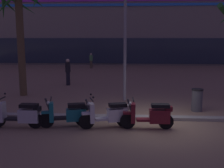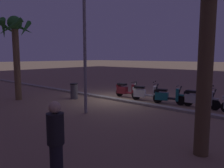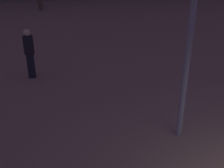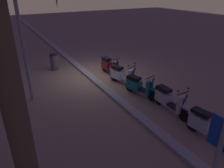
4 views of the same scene
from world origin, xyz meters
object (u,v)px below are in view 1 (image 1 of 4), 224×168
object	(u,v)px
scooter_teal_second_in_line	(68,114)
scooter_white_last_in_row	(109,115)
scooter_maroon_mid_front	(151,116)
scooter_silver_mid_centre	(21,115)
palm_tree_near_sign	(19,13)
litter_bin	(197,100)
pedestrian_window_shopping	(91,60)
street_lamp	(125,15)
pedestrian_by_palm_tree	(68,71)

from	to	relation	value
scooter_teal_second_in_line	scooter_white_last_in_row	xyz separation A→B (m)	(1.42, 0.01, 0.01)
scooter_teal_second_in_line	scooter_maroon_mid_front	xyz separation A→B (m)	(2.85, -0.07, 0.02)
scooter_silver_mid_centre	scooter_teal_second_in_line	bearing A→B (deg)	8.95
palm_tree_near_sign	litter_bin	distance (m)	9.68
palm_tree_near_sign	scooter_maroon_mid_front	bearing A→B (deg)	-38.68
scooter_silver_mid_centre	litter_bin	world-z (taller)	scooter_silver_mid_centre
scooter_silver_mid_centre	palm_tree_near_sign	world-z (taller)	palm_tree_near_sign
palm_tree_near_sign	pedestrian_window_shopping	world-z (taller)	palm_tree_near_sign
pedestrian_window_shopping	street_lamp	distance (m)	15.14
pedestrian_window_shopping	litter_bin	bearing A→B (deg)	-67.42
scooter_maroon_mid_front	palm_tree_near_sign	xyz separation A→B (m)	(-6.39, 5.12, 3.83)
scooter_white_last_in_row	pedestrian_window_shopping	bearing A→B (deg)	99.78
pedestrian_window_shopping	street_lamp	xyz separation A→B (m)	(3.64, -14.31, 3.32)
scooter_white_last_in_row	palm_tree_near_sign	world-z (taller)	palm_tree_near_sign
scooter_maroon_mid_front	litter_bin	bearing A→B (deg)	49.30
scooter_teal_second_in_line	pedestrian_window_shopping	distance (m)	18.59
scooter_teal_second_in_line	litter_bin	xyz separation A→B (m)	(4.94, 2.37, 0.04)
scooter_silver_mid_centre	scooter_maroon_mid_front	world-z (taller)	scooter_silver_mid_centre
scooter_silver_mid_centre	street_lamp	bearing A→B (deg)	51.98
palm_tree_near_sign	pedestrian_by_palm_tree	xyz separation A→B (m)	(1.68, 3.29, -3.38)
pedestrian_window_shopping	litter_bin	world-z (taller)	pedestrian_window_shopping
scooter_teal_second_in_line	litter_bin	distance (m)	5.48
pedestrian_window_shopping	pedestrian_by_palm_tree	bearing A→B (deg)	-90.56
scooter_white_last_in_row	litter_bin	distance (m)	4.24
scooter_teal_second_in_line	pedestrian_by_palm_tree	bearing A→B (deg)	102.62
scooter_silver_mid_centre	pedestrian_by_palm_tree	world-z (taller)	pedestrian_by_palm_tree
scooter_maroon_mid_front	palm_tree_near_sign	bearing A→B (deg)	141.32
palm_tree_near_sign	pedestrian_by_palm_tree	bearing A→B (deg)	62.94
pedestrian_window_shopping	litter_bin	xyz separation A→B (m)	(6.71, -16.13, -0.30)
scooter_teal_second_in_line	scooter_maroon_mid_front	bearing A→B (deg)	-1.41
pedestrian_by_palm_tree	street_lamp	distance (m)	6.45
scooter_teal_second_in_line	pedestrian_by_palm_tree	world-z (taller)	pedestrian_by_palm_tree
pedestrian_by_palm_tree	scooter_white_last_in_row	bearing A→B (deg)	-68.48
scooter_silver_mid_centre	pedestrian_by_palm_tree	xyz separation A→B (m)	(-0.27, 8.59, 0.45)
scooter_silver_mid_centre	pedestrian_by_palm_tree	distance (m)	8.61
scooter_maroon_mid_front	street_lamp	world-z (taller)	street_lamp
pedestrian_by_palm_tree	litter_bin	xyz separation A→B (m)	(6.81, -5.97, -0.42)
scooter_white_last_in_row	litter_bin	xyz separation A→B (m)	(3.52, 2.36, 0.03)
scooter_silver_mid_centre	scooter_white_last_in_row	size ratio (longest dim) A/B	1.05
palm_tree_near_sign	pedestrian_window_shopping	distance (m)	14.01
pedestrian_by_palm_tree	litter_bin	world-z (taller)	pedestrian_by_palm_tree
scooter_white_last_in_row	scooter_teal_second_in_line	bearing A→B (deg)	-179.79
scooter_teal_second_in_line	scooter_maroon_mid_front	world-z (taller)	same
pedestrian_by_palm_tree	litter_bin	distance (m)	9.07
scooter_maroon_mid_front	pedestrian_window_shopping	world-z (taller)	pedestrian_window_shopping
litter_bin	pedestrian_window_shopping	bearing A→B (deg)	112.58
scooter_silver_mid_centre	scooter_white_last_in_row	distance (m)	3.02
litter_bin	street_lamp	xyz separation A→B (m)	(-3.06, 1.82, 3.63)
scooter_teal_second_in_line	scooter_silver_mid_centre	bearing A→B (deg)	-171.05
scooter_silver_mid_centre	litter_bin	size ratio (longest dim) A/B	1.94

